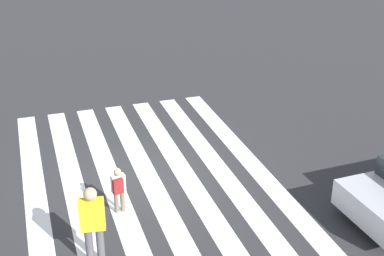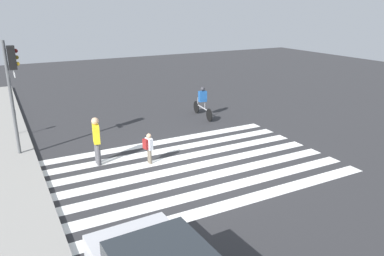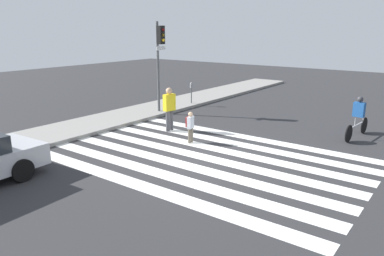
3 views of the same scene
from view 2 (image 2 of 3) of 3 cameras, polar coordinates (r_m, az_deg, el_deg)
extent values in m
plane|color=#2D2D30|center=(13.64, 0.51, -5.83)|extent=(60.00, 60.00, 0.00)
cube|color=gray|center=(12.24, -26.63, -10.53)|extent=(36.00, 2.50, 0.14)
cube|color=white|center=(11.46, 7.56, -10.95)|extent=(0.54, 10.00, 0.01)
cube|color=white|center=(12.15, 4.91, -9.05)|extent=(0.54, 10.00, 0.01)
cube|color=white|center=(12.88, 2.58, -7.34)|extent=(0.54, 10.00, 0.01)
cube|color=white|center=(13.64, 0.51, -5.81)|extent=(0.54, 10.00, 0.01)
cube|color=white|center=(14.42, -1.32, -4.44)|extent=(0.54, 10.00, 0.01)
cube|color=white|center=(15.23, -2.96, -3.21)|extent=(0.54, 10.00, 0.01)
cube|color=white|center=(16.05, -4.43, -2.10)|extent=(0.54, 10.00, 0.01)
cylinder|color=#515456|center=(15.32, -25.75, 3.71)|extent=(0.12, 0.12, 4.40)
cube|color=black|center=(15.06, -25.78, 9.64)|extent=(0.32, 0.26, 0.84)
cube|color=silver|center=(15.14, -25.47, 7.40)|extent=(0.60, 0.02, 0.16)
sphere|color=#590F0F|center=(15.04, -25.29, 10.59)|extent=(0.15, 0.15, 0.15)
sphere|color=#59470F|center=(15.06, -25.17, 9.72)|extent=(0.15, 0.15, 0.15)
sphere|color=gold|center=(15.09, -25.05, 8.86)|extent=(0.15, 0.15, 0.15)
cylinder|color=#515456|center=(18.22, -25.25, 0.26)|extent=(0.06, 0.06, 0.98)
cylinder|color=gray|center=(18.06, -25.50, 2.07)|extent=(0.15, 0.15, 0.22)
sphere|color=gray|center=(18.03, -25.55, 2.40)|extent=(0.14, 0.14, 0.14)
cylinder|color=#4C4C51|center=(13.98, -14.05, -3.91)|extent=(0.16, 0.16, 0.85)
cylinder|color=#4C4C51|center=(14.18, -14.28, -3.61)|extent=(0.16, 0.16, 0.85)
cube|color=yellow|center=(13.82, -14.41, -0.83)|extent=(0.52, 0.30, 0.67)
sphere|color=tan|center=(13.68, -14.56, 1.02)|extent=(0.26, 0.26, 0.26)
cylinder|color=#6B6051|center=(13.80, -6.37, -4.42)|extent=(0.10, 0.10, 0.55)
cylinder|color=#6B6051|center=(13.92, -6.60, -4.21)|extent=(0.10, 0.10, 0.55)
cube|color=silver|center=(13.68, -6.56, -2.40)|extent=(0.35, 0.21, 0.44)
sphere|color=tan|center=(13.58, -6.61, -1.20)|extent=(0.17, 0.17, 0.17)
cube|color=maroon|center=(13.66, -7.09, -2.45)|extent=(0.26, 0.16, 0.37)
cylinder|color=black|center=(20.23, 0.65, 3.20)|extent=(0.65, 0.10, 0.65)
cylinder|color=black|center=(18.77, 2.64, 1.99)|extent=(0.65, 0.10, 0.65)
cube|color=#B2B2B7|center=(19.45, 1.61, 3.13)|extent=(1.41, 0.17, 0.04)
cylinder|color=#B2B2B7|center=(19.15, 1.97, 3.38)|extent=(0.03, 0.03, 0.32)
cylinder|color=#B2B2B7|center=(19.95, 0.89, 4.11)|extent=(0.03, 0.03, 0.40)
cube|color=#1E5199|center=(19.30, 1.63, 4.83)|extent=(0.28, 0.42, 0.55)
sphere|color=#333338|center=(19.21, 1.64, 5.98)|extent=(0.22, 0.22, 0.22)
cylinder|color=black|center=(8.78, -1.88, -18.40)|extent=(0.65, 0.23, 0.64)
camera|label=1|loc=(15.01, -54.72, 17.05)|focal=50.00mm
camera|label=3|loc=(12.66, 54.91, 3.66)|focal=35.00mm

